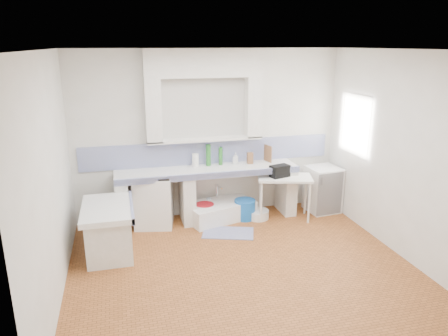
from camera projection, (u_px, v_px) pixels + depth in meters
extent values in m
plane|color=#975326|center=(243.00, 268.00, 5.56)|extent=(4.50, 4.50, 0.00)
plane|color=white|center=(246.00, 50.00, 4.76)|extent=(4.50, 4.50, 0.00)
plane|color=white|center=(209.00, 134.00, 7.02)|extent=(4.50, 0.00, 4.50)
plane|color=white|center=(318.00, 236.00, 3.30)|extent=(4.50, 0.00, 4.50)
plane|color=white|center=(50.00, 181.00, 4.63)|extent=(0.00, 4.50, 4.50)
plane|color=white|center=(402.00, 156.00, 5.69)|extent=(0.00, 4.50, 4.50)
cube|color=white|center=(204.00, 63.00, 6.54)|extent=(1.90, 0.25, 0.45)
cube|color=#3C2113|center=(365.00, 125.00, 6.79)|extent=(0.35, 0.86, 1.06)
cube|color=white|center=(359.00, 102.00, 6.65)|extent=(0.01, 0.84, 0.24)
cube|color=white|center=(208.00, 171.00, 6.87)|extent=(3.00, 0.60, 0.08)
cube|color=navy|center=(211.00, 176.00, 6.61)|extent=(3.00, 0.04, 0.10)
cube|color=white|center=(122.00, 204.00, 6.67)|extent=(0.20, 0.55, 0.82)
cube|color=white|center=(187.00, 198.00, 6.92)|extent=(0.20, 0.55, 0.82)
cube|color=white|center=(286.00, 189.00, 7.33)|extent=(0.20, 0.55, 0.82)
cube|color=white|center=(107.00, 209.00, 5.80)|extent=(0.70, 1.10, 0.08)
cube|color=white|center=(109.00, 232.00, 5.90)|extent=(0.60, 1.00, 0.62)
cube|color=navy|center=(132.00, 207.00, 5.88)|extent=(0.04, 1.10, 0.10)
cube|color=navy|center=(210.00, 152.00, 7.09)|extent=(4.27, 0.03, 0.40)
cube|color=white|center=(154.00, 201.00, 6.78)|extent=(0.69, 0.68, 0.84)
cube|color=white|center=(220.00, 211.00, 7.09)|extent=(1.25, 0.90, 0.27)
cube|color=white|center=(284.00, 197.00, 7.06)|extent=(0.99, 0.72, 0.04)
cube|color=white|center=(323.00, 189.00, 7.37)|extent=(0.57, 0.57, 0.80)
cylinder|color=red|center=(205.00, 213.00, 6.99)|extent=(0.42, 0.42, 0.30)
cylinder|color=orange|center=(223.00, 211.00, 7.08)|extent=(0.37, 0.37, 0.28)
cylinder|color=blue|center=(245.00, 209.00, 7.09)|extent=(0.47, 0.47, 0.33)
cylinder|color=white|center=(258.00, 214.00, 7.13)|extent=(0.50, 0.50, 0.15)
cylinder|color=silver|center=(209.00, 207.00, 7.22)|extent=(0.11, 0.11, 0.32)
cylinder|color=silver|center=(222.00, 207.00, 7.24)|extent=(0.09, 0.09, 0.29)
cube|color=black|center=(280.00, 171.00, 6.92)|extent=(0.35, 0.26, 0.20)
cylinder|color=#256C25|center=(208.00, 155.00, 6.96)|extent=(0.09, 0.09, 0.36)
cylinder|color=#256C25|center=(221.00, 156.00, 7.02)|extent=(0.07, 0.07, 0.30)
cube|color=brown|center=(250.00, 158.00, 7.10)|extent=(0.10, 0.08, 0.19)
cube|color=brown|center=(268.00, 153.00, 7.22)|extent=(0.07, 0.21, 0.29)
cylinder|color=white|center=(195.00, 160.00, 6.93)|extent=(0.12, 0.12, 0.22)
imported|color=white|center=(235.00, 158.00, 7.09)|extent=(0.11, 0.11, 0.19)
cube|color=#393D84|center=(228.00, 233.00, 6.57)|extent=(0.90, 0.68, 0.01)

